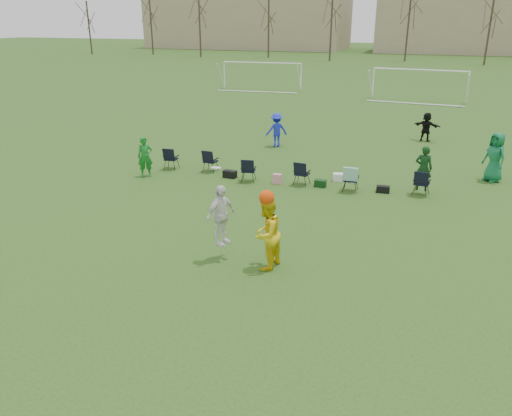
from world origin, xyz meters
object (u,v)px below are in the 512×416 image
at_px(fielder_blue, 277,130).
at_px(goal_left, 262,68).
at_px(fielder_black, 426,127).
at_px(goal_mid, 420,76).
at_px(fielder_green_far, 495,157).
at_px(center_contest, 251,227).
at_px(fielder_green_near, 145,157).

relative_size(fielder_blue, goal_left, 0.23).
xyz_separation_m(fielder_black, goal_mid, (-1.18, 14.56, 1.15)).
bearing_deg(fielder_green_far, center_contest, -75.29).
xyz_separation_m(fielder_green_near, fielder_blue, (3.56, 6.86, 0.02)).
bearing_deg(goal_mid, fielder_blue, -104.09).
relative_size(goal_left, goal_mid, 1.00).
xyz_separation_m(fielder_green_near, fielder_black, (10.78, 10.78, -0.07)).
height_order(fielder_green_near, fielder_blue, fielder_blue).
height_order(fielder_green_near, goal_left, goal_left).
distance_m(fielder_blue, goal_mid, 19.48).
bearing_deg(goal_left, fielder_black, -52.49).
height_order(fielder_green_near, fielder_green_far, fielder_green_far).
xyz_separation_m(fielder_green_near, center_contest, (6.98, -6.03, 0.27)).
xyz_separation_m(center_contest, goal_left, (-11.38, 33.37, 0.81)).
height_order(fielder_green_far, fielder_black, fielder_green_far).
height_order(fielder_blue, center_contest, center_contest).
relative_size(fielder_green_near, fielder_green_far, 0.84).
bearing_deg(center_contest, fielder_black, 77.26).
bearing_deg(fielder_black, fielder_green_far, 131.13).
distance_m(fielder_green_far, goal_left, 29.31).
xyz_separation_m(fielder_blue, goal_mid, (6.04, 18.49, 1.06)).
xyz_separation_m(fielder_blue, center_contest, (3.41, -12.89, 0.25)).
bearing_deg(goal_mid, center_contest, -90.78).
relative_size(fielder_green_near, fielder_black, 1.10).
height_order(fielder_black, goal_mid, goal_mid).
relative_size(fielder_blue, center_contest, 0.65).
bearing_deg(fielder_green_near, fielder_blue, 25.92).
bearing_deg(fielder_green_near, fielder_black, 8.37).
bearing_deg(fielder_green_near, goal_left, 62.50).
height_order(fielder_green_near, center_contest, center_contest).
distance_m(fielder_green_near, center_contest, 9.22).
relative_size(fielder_green_far, goal_mid, 0.27).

